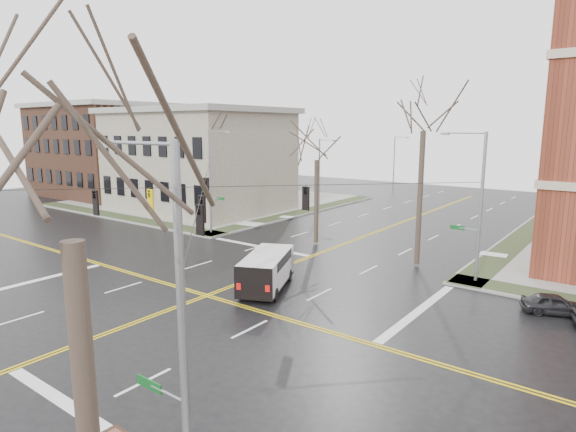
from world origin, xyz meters
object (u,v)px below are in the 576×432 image
Objects in this scene: tree_nw_far at (206,137)px; tree_se at (70,208)px; signal_pole_nw at (211,179)px; streetlight_north_a at (320,171)px; cargo_van at (268,268)px; tree_nw_near at (317,154)px; tree_ne at (424,121)px; signal_pole_ne at (478,203)px; signal_pole_se at (177,332)px; parked_car_a at (555,304)px; streetlight_north_b at (395,161)px.

tree_nw_far is 38.87m from tree_se.
streetlight_north_a is at bearing 87.68° from signal_pole_nw.
tree_nw_near is (-3.75, 10.80, 6.05)m from cargo_van.
tree_nw_near is 0.74× the size of tree_ne.
tree_nw_far is at bearing 141.83° from signal_pole_nw.
cargo_van is at bearing -138.32° from signal_pole_ne.
parked_car_a is at bearing 76.50° from signal_pole_se.
cargo_van is at bearing -74.37° from streetlight_north_b.
streetlight_north_a is at bearing 119.09° from signal_pole_se.
tree_ne is at bearing 4.12° from signal_pole_nw.
tree_ne reaches higher than signal_pole_nw.
signal_pole_nw reaches higher than streetlight_north_a.
tree_se is (14.24, -28.21, 0.91)m from tree_nw_near.
tree_ne reaches higher than cargo_van.
tree_ne is at bearing -63.10° from streetlight_north_b.
tree_nw_far is 12.58m from tree_nw_near.
tree_se is at bearing 149.99° from parked_car_a.
tree_ne is (9.03, -1.08, 2.48)m from tree_nw_near.
tree_se is at bearing -68.88° from signal_pole_se.
tree_se is at bearing -83.23° from cargo_van.
signal_pole_nw is at bearing 180.00° from signal_pole_ne.
tree_nw_near is at bearing -75.51° from streetlight_north_b.
signal_pole_se is at bearing -60.91° from streetlight_north_a.
tree_nw_near is at bearing 84.81° from cargo_van.
tree_nw_far is at bearing 122.16° from cargo_van.
tree_nw_far is at bearing -179.89° from tree_nw_near.
cargo_van is 0.58× the size of tree_nw_near.
signal_pole_nw reaches higher than streetlight_north_b.
parked_car_a is at bearing -9.60° from tree_nw_far.
streetlight_north_a is at bearing 75.28° from tree_nw_far.
tree_ne reaches higher than tree_nw_far.
tree_nw_far is 1.04× the size of tree_se.
signal_pole_nw is 0.80× the size of tree_se.
signal_pole_nw is 19.17m from tree_ne.
tree_se is at bearing -69.69° from streetlight_north_b.
streetlight_north_a is (0.67, 16.50, -0.48)m from signal_pole_nw.
tree_se is (23.72, -25.80, 3.24)m from signal_pole_nw.
streetlight_north_b is at bearing 88.95° from signal_pole_nw.
signal_pole_ne is at bearing -5.31° from tree_nw_far.
cargo_van is 1.86× the size of parked_car_a.
tree_nw_near reaches higher than signal_pole_ne.
streetlight_north_a and streetlight_north_b have the same top height.
tree_nw_far is (-3.71, -34.11, 4.05)m from streetlight_north_b.
streetlight_north_a is at bearing 118.59° from tree_se.
streetlight_north_a is at bearing 143.10° from signal_pole_ne.
signal_pole_ne is 0.76× the size of tree_nw_far.
signal_pole_se is 0.90× the size of tree_nw_near.
streetlight_north_b is 46.72m from cargo_van.
signal_pole_nw is at bearing -175.88° from tree_ne.
streetlight_north_a reaches higher than cargo_van.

